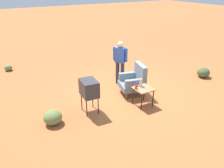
# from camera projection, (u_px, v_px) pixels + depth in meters

# --- Properties ---
(ground_plane) EXTENTS (60.00, 60.00, 0.00)m
(ground_plane) POSITION_uv_depth(u_px,v_px,m) (128.00, 92.00, 8.00)
(ground_plane) COLOR #AD6033
(armchair) EXTENTS (0.93, 0.95, 1.06)m
(armchair) POSITION_uv_depth(u_px,v_px,m) (134.00, 81.00, 7.71)
(armchair) COLOR #937047
(armchair) RESTS_ON ground
(side_table) EXTENTS (0.56, 0.56, 0.59)m
(side_table) POSITION_uv_depth(u_px,v_px,m) (143.00, 91.00, 6.98)
(side_table) COLOR black
(side_table) RESTS_ON ground
(tv_on_stand) EXTENTS (0.63, 0.49, 1.03)m
(tv_on_stand) POSITION_uv_depth(u_px,v_px,m) (89.00, 88.00, 6.50)
(tv_on_stand) COLOR black
(tv_on_stand) RESTS_ON ground
(person_standing) EXTENTS (0.49, 0.38, 1.64)m
(person_standing) POSITION_uv_depth(u_px,v_px,m) (120.00, 60.00, 8.30)
(person_standing) COLOR #2D3347
(person_standing) RESTS_ON ground
(soda_can_red) EXTENTS (0.07, 0.07, 0.12)m
(soda_can_red) POSITION_uv_depth(u_px,v_px,m) (136.00, 87.00, 6.89)
(soda_can_red) COLOR red
(soda_can_red) RESTS_ON side_table
(soda_can_blue) EXTENTS (0.07, 0.07, 0.12)m
(soda_can_blue) POSITION_uv_depth(u_px,v_px,m) (137.00, 84.00, 7.07)
(soda_can_blue) COLOR blue
(soda_can_blue) RESTS_ON side_table
(flower_vase) EXTENTS (0.15, 0.09, 0.27)m
(flower_vase) POSITION_uv_depth(u_px,v_px,m) (141.00, 82.00, 7.02)
(flower_vase) COLOR silver
(flower_vase) RESTS_ON side_table
(shrub_near) EXTENTS (0.51, 0.51, 0.39)m
(shrub_near) POSITION_uv_depth(u_px,v_px,m) (53.00, 117.00, 6.18)
(shrub_near) COLOR olive
(shrub_near) RESTS_ON ground
(shrub_mid) EXTENTS (0.51, 0.51, 0.39)m
(shrub_mid) POSITION_uv_depth(u_px,v_px,m) (203.00, 72.00, 9.20)
(shrub_mid) COLOR #475B33
(shrub_mid) RESTS_ON ground
(shrub_far) EXTENTS (0.33, 0.33, 0.26)m
(shrub_far) POSITION_uv_depth(u_px,v_px,m) (8.00, 68.00, 9.88)
(shrub_far) COLOR olive
(shrub_far) RESTS_ON ground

